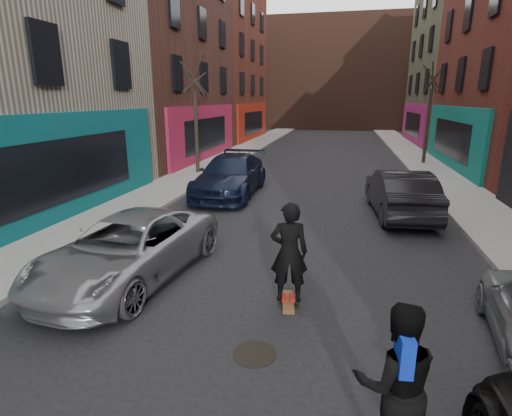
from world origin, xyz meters
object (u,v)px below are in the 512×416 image
at_px(tree_left_far, 195,109).
at_px(pedestrian, 395,383).
at_px(parked_left_end, 231,175).
at_px(skateboard, 288,302).
at_px(parked_left_far, 129,248).
at_px(skateboarder, 289,252).
at_px(manhole, 255,354).
at_px(parked_right_end, 400,193).
at_px(tree_right_far, 430,105).

distance_m(tree_left_far, pedestrian, 18.24).
height_order(parked_left_end, skateboard, parked_left_end).
distance_m(parked_left_far, skateboarder, 3.69).
height_order(parked_left_far, parked_left_end, parked_left_end).
bearing_deg(skateboarder, manhole, 70.30).
xyz_separation_m(parked_left_far, parked_left_end, (0.00, 8.31, 0.12)).
bearing_deg(parked_right_end, tree_right_far, -108.49).
xyz_separation_m(tree_left_far, parked_left_far, (3.00, -12.46, -2.68)).
distance_m(skateboarder, pedestrian, 3.57).
relative_size(parked_left_far, skateboarder, 2.56).
distance_m(parked_left_far, skateboard, 3.73).
height_order(tree_right_far, parked_left_end, tree_right_far).
distance_m(tree_left_far, tree_right_far, 13.78).
bearing_deg(parked_left_far, skateboard, -0.69).
distance_m(parked_left_far, manhole, 4.04).
xyz_separation_m(tree_left_far, skateboard, (6.64, -12.91, -3.33)).
xyz_separation_m(skateboard, manhole, (-0.30, -1.71, -0.04)).
bearing_deg(manhole, parked_left_far, 147.18).
xyz_separation_m(tree_left_far, parked_right_end, (9.53, -5.91, -2.58)).
bearing_deg(tree_left_far, skateboarder, -62.78).
relative_size(tree_left_far, skateboard, 8.12).
height_order(parked_right_end, skateboarder, skateboarder).
bearing_deg(manhole, tree_right_far, 73.63).
xyz_separation_m(pedestrian, manhole, (-1.88, 1.49, -0.95)).
height_order(skateboard, pedestrian, pedestrian).
distance_m(parked_right_end, skateboarder, 7.58).
xyz_separation_m(tree_right_far, parked_left_far, (-9.40, -18.46, -2.83)).
bearing_deg(skateboarder, skateboard, 180.00).
bearing_deg(manhole, skateboarder, 80.16).
xyz_separation_m(parked_left_far, parked_right_end, (6.53, 6.55, 0.09)).
height_order(tree_right_far, skateboard, tree_right_far).
relative_size(tree_left_far, skateboarder, 3.28).
relative_size(tree_right_far, pedestrian, 3.57).
relative_size(tree_left_far, parked_left_end, 1.15).
height_order(parked_left_far, skateboarder, skateboarder).
xyz_separation_m(parked_left_end, parked_right_end, (6.53, -1.76, -0.02)).
xyz_separation_m(parked_right_end, skateboard, (-2.89, -7.00, -0.75)).
xyz_separation_m(parked_left_end, manhole, (3.34, -10.47, -0.82)).
xyz_separation_m(parked_left_far, skateboarder, (3.64, -0.45, 0.39)).
distance_m(tree_right_far, parked_right_end, 12.55).
bearing_deg(skateboard, parked_left_far, 163.08).
xyz_separation_m(skateboarder, manhole, (-0.30, -1.71, -1.09)).
height_order(tree_left_far, skateboarder, tree_left_far).
bearing_deg(pedestrian, parked_left_far, -41.43).
bearing_deg(pedestrian, tree_left_far, -69.48).
xyz_separation_m(parked_left_far, skateboard, (3.64, -0.45, -0.65)).
relative_size(tree_right_far, skateboarder, 3.43).
distance_m(tree_right_far, pedestrian, 22.64).
relative_size(parked_left_far, pedestrian, 2.66).
relative_size(parked_left_far, parked_left_end, 0.90).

